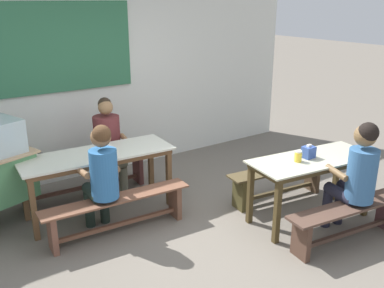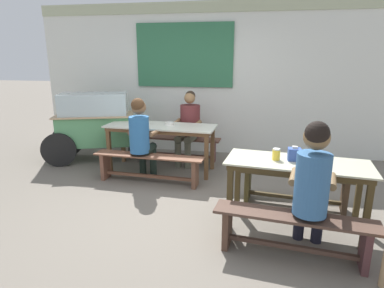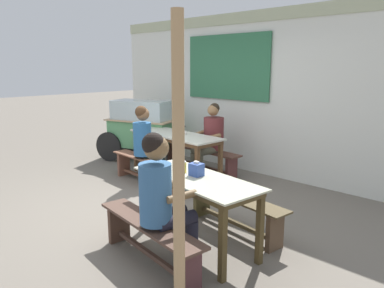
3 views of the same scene
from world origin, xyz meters
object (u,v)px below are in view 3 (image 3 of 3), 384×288
person_left_back_turned (146,139)px  soup_bowl (182,133)px  bench_near_back (235,208)px  food_cart (141,126)px  condiment_jar (183,167)px  bench_far_front (148,168)px  dining_table_near (196,185)px  bench_far_back (200,155)px  person_center_facing (211,136)px  wooden_support_post (179,173)px  dining_table_far (175,138)px  tissue_box (196,169)px  person_near_front (162,192)px  bench_near_front (149,236)px

person_left_back_turned → soup_bowl: size_ratio=8.84×
bench_near_back → person_left_back_turned: bearing=167.7°
food_cart → condiment_jar: 3.64m
bench_far_front → person_left_back_turned: size_ratio=1.32×
dining_table_near → bench_far_back: (-1.94, 2.18, -0.38)m
bench_far_back → bench_far_front: bearing=-93.5°
person_center_facing → condiment_jar: person_center_facing is taller
dining_table_near → wooden_support_post: bearing=-53.6°
soup_bowl → dining_table_far: bearing=-165.6°
person_center_facing → person_left_back_turned: (-0.54, -1.02, 0.01)m
tissue_box → soup_bowl: bearing=138.8°
bench_near_back → wooden_support_post: size_ratio=0.63×
food_cart → bench_far_back: bearing=10.3°
person_near_front → dining_table_far: bearing=133.8°
condiment_jar → bench_far_back: bearing=128.5°
condiment_jar → person_near_front: bearing=-62.8°
person_left_back_turned → condiment_jar: (1.91, -1.04, 0.10)m
food_cart → soup_bowl: size_ratio=12.73×
bench_near_back → soup_bowl: soup_bowl is taller
dining_table_far → tissue_box: size_ratio=11.62×
bench_far_front → bench_far_back: bearing=86.5°
bench_near_back → wooden_support_post: (0.58, -1.47, 0.87)m
dining_table_near → person_center_facing: person_center_facing is taller
bench_near_front → condiment_jar: (-0.15, 0.61, 0.55)m
person_near_front → tissue_box: (-0.10, 0.58, 0.08)m
bench_far_back → person_near_front: 3.40m
bench_far_back → bench_far_front: size_ratio=1.06×
bench_near_front → wooden_support_post: bearing=-22.3°
bench_far_back → person_left_back_turned: size_ratio=1.40×
dining_table_near → person_left_back_turned: 2.39m
bench_far_back → bench_near_back: same height
food_cart → wooden_support_post: wooden_support_post is taller
person_near_front → bench_near_front: bearing=-160.4°
bench_far_back → wooden_support_post: (2.59, -3.06, 0.85)m
tissue_box → condiment_jar: size_ratio=1.24×
dining_table_near → condiment_jar: 0.27m
dining_table_near → bench_near_back: 0.72m
dining_table_near → bench_near_back: (0.08, 0.59, -0.41)m
bench_far_back → tissue_box: size_ratio=11.38×
bench_far_back → soup_bowl: size_ratio=12.34×
person_center_facing → soup_bowl: person_center_facing is taller
dining_table_far → person_center_facing: size_ratio=1.43×
person_center_facing → bench_near_front: bearing=-60.4°
bench_near_front → wooden_support_post: (0.73, -0.30, 0.86)m
tissue_box → bench_near_front: bearing=-93.8°
person_center_facing → soup_bowl: (-0.24, -0.47, 0.08)m
person_center_facing → condiment_jar: (1.37, -2.06, 0.12)m
food_cart → person_left_back_turned: bearing=-35.4°
tissue_box → person_left_back_turned: bearing=154.0°
dining_table_near → bench_far_front: 2.28m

